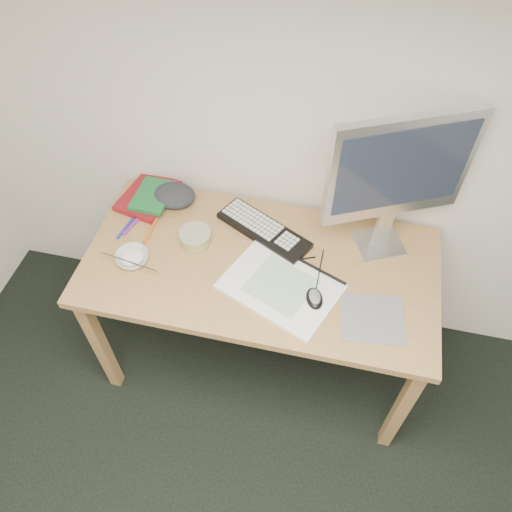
{
  "coord_description": "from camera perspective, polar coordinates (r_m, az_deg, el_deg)",
  "views": [
    {
      "loc": [
        -0.04,
        0.24,
        2.31
      ],
      "look_at": [
        -0.31,
        1.4,
        0.83
      ],
      "focal_mm": 35.0,
      "sensor_mm": 36.0,
      "label": 1
    }
  ],
  "objects": [
    {
      "name": "pencil_tan",
      "position": [
        2.01,
        1.77,
        0.29
      ],
      "size": [
        0.16,
        0.08,
        0.01
      ],
      "primitive_type": "cylinder",
      "rotation": [
        0.0,
        1.57,
        -0.42
      ],
      "color": "tan",
      "rests_on": "desk"
    },
    {
      "name": "pencil_black",
      "position": [
        1.99,
        4.48,
        -0.46
      ],
      "size": [
        0.15,
        0.07,
        0.01
      ],
      "primitive_type": "cylinder",
      "rotation": [
        0.0,
        1.57,
        0.41
      ],
      "color": "black",
      "rests_on": "desk"
    },
    {
      "name": "monitor",
      "position": [
        1.84,
        16.05,
        9.19
      ],
      "size": [
        0.49,
        0.26,
        0.62
      ],
      "rotation": [
        0.0,
        0.0,
        0.45
      ],
      "color": "silver",
      "rests_on": "desk"
    },
    {
      "name": "marker_orange",
      "position": [
        2.13,
        -11.97,
        2.87
      ],
      "size": [
        0.02,
        0.14,
        0.01
      ],
      "primitive_type": "cylinder",
      "rotation": [
        0.0,
        1.57,
        1.55
      ],
      "color": "#CF6518",
      "rests_on": "desk"
    },
    {
      "name": "rice_bowl",
      "position": [
        2.03,
        -13.96,
        -0.23
      ],
      "size": [
        0.14,
        0.14,
        0.04
      ],
      "primitive_type": "imported",
      "rotation": [
        0.0,
        0.0,
        0.06
      ],
      "color": "white",
      "rests_on": "desk"
    },
    {
      "name": "book_green",
      "position": [
        2.23,
        -11.69,
        6.77
      ],
      "size": [
        0.16,
        0.21,
        0.02
      ],
      "primitive_type": "cube",
      "rotation": [
        0.0,
        0.0,
        -0.04
      ],
      "color": "#196730",
      "rests_on": "book_red"
    },
    {
      "name": "cloth_lump",
      "position": [
        2.22,
        -9.32,
        6.83
      ],
      "size": [
        0.17,
        0.15,
        0.06
      ],
      "primitive_type": "ellipsoid",
      "rotation": [
        0.0,
        0.0,
        -0.13
      ],
      "color": "#282B30",
      "rests_on": "desk"
    },
    {
      "name": "book_red",
      "position": [
        2.26,
        -12.2,
        6.71
      ],
      "size": [
        0.25,
        0.3,
        0.03
      ],
      "primitive_type": "cube",
      "rotation": [
        0.0,
        0.0,
        -0.2
      ],
      "color": "maroon",
      "rests_on": "desk"
    },
    {
      "name": "sketchpad",
      "position": [
        1.91,
        2.85,
        -3.46
      ],
      "size": [
        0.5,
        0.44,
        0.01
      ],
      "primitive_type": "cube",
      "rotation": [
        0.0,
        0.0,
        -0.39
      ],
      "color": "white",
      "rests_on": "desk"
    },
    {
      "name": "marker_blue",
      "position": [
        2.16,
        -14.72,
        3.08
      ],
      "size": [
        0.03,
        0.12,
        0.01
      ],
      "primitive_type": "cylinder",
      "rotation": [
        0.0,
        1.57,
        1.4
      ],
      "color": "#1F2AA8",
      "rests_on": "desk"
    },
    {
      "name": "chopsticks",
      "position": [
        1.99,
        -14.38,
        -0.61
      ],
      "size": [
        0.25,
        0.06,
        0.02
      ],
      "primitive_type": "cylinder",
      "rotation": [
        0.0,
        1.57,
        -0.16
      ],
      "color": "#AFAFB1",
      "rests_on": "rice_bowl"
    },
    {
      "name": "keyboard",
      "position": [
        2.08,
        0.91,
        2.96
      ],
      "size": [
        0.43,
        0.31,
        0.02
      ],
      "primitive_type": "cube",
      "rotation": [
        0.0,
        0.0,
        -0.48
      ],
      "color": "black",
      "rests_on": "desk"
    },
    {
      "name": "fruit_tub",
      "position": [
        2.04,
        -6.95,
        2.08
      ],
      "size": [
        0.15,
        0.15,
        0.06
      ],
      "primitive_type": "cylinder",
      "rotation": [
        0.0,
        0.0,
        -0.2
      ],
      "color": "#E1BB4F",
      "rests_on": "desk"
    },
    {
      "name": "pencil_pink",
      "position": [
        2.03,
        0.72,
        1.21
      ],
      "size": [
        0.18,
        0.02,
        0.01
      ],
      "primitive_type": "cylinder",
      "rotation": [
        0.0,
        1.57,
        -0.07
      ],
      "color": "pink",
      "rests_on": "desk"
    },
    {
      "name": "marker_purple",
      "position": [
        2.17,
        -13.81,
        3.62
      ],
      "size": [
        0.05,
        0.14,
        0.01
      ],
      "primitive_type": "cylinder",
      "rotation": [
        0.0,
        1.57,
        1.29
      ],
      "color": "purple",
      "rests_on": "desk"
    },
    {
      "name": "desk",
      "position": [
        2.04,
        0.46,
        -2.3
      ],
      "size": [
        1.4,
        0.7,
        0.75
      ],
      "color": "#A8824D",
      "rests_on": "ground"
    },
    {
      "name": "mousepad",
      "position": [
        1.88,
        13.18,
        -6.96
      ],
      "size": [
        0.25,
        0.24,
        0.0
      ],
      "primitive_type": "cube",
      "rotation": [
        0.0,
        0.0,
        0.14
      ],
      "color": "slate",
      "rests_on": "desk"
    },
    {
      "name": "mouse",
      "position": [
        1.86,
        6.72,
        -4.65
      ],
      "size": [
        0.09,
        0.11,
        0.03
      ],
      "primitive_type": "ellipsoid",
      "rotation": [
        0.0,
        0.0,
        0.31
      ],
      "color": "black",
      "rests_on": "sketchpad"
    }
  ]
}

